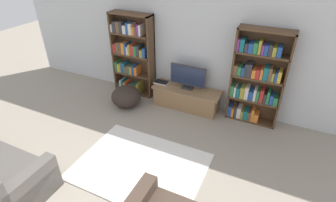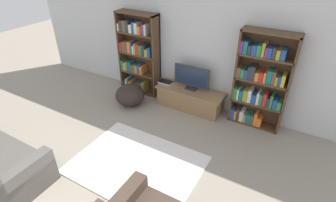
{
  "view_description": "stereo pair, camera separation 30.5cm",
  "coord_description": "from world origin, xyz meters",
  "px_view_note": "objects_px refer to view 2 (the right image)",
  "views": [
    {
      "loc": [
        1.68,
        -0.65,
        3.12
      ],
      "look_at": [
        -0.01,
        2.93,
        0.7
      ],
      "focal_mm": 28.0,
      "sensor_mm": 36.0,
      "label": 1
    },
    {
      "loc": [
        1.95,
        -0.51,
        3.12
      ],
      "look_at": [
        -0.01,
        2.93,
        0.7
      ],
      "focal_mm": 28.0,
      "sensor_mm": 36.0,
      "label": 2
    }
  ],
  "objects_px": {
    "bookshelf_left": "(138,54)",
    "beanbag_ottoman": "(130,95)",
    "television": "(192,77)",
    "laptop": "(166,82)",
    "bookshelf_right": "(260,83)",
    "tv_stand": "(190,99)"
  },
  "relations": [
    {
      "from": "television",
      "to": "laptop",
      "type": "bearing_deg",
      "value": -179.31
    },
    {
      "from": "bookshelf_right",
      "to": "laptop",
      "type": "bearing_deg",
      "value": -177.04
    },
    {
      "from": "laptop",
      "to": "beanbag_ottoman",
      "type": "relative_size",
      "value": 0.5
    },
    {
      "from": "bookshelf_left",
      "to": "beanbag_ottoman",
      "type": "distance_m",
      "value": 0.98
    },
    {
      "from": "bookshelf_right",
      "to": "beanbag_ottoman",
      "type": "relative_size",
      "value": 2.94
    },
    {
      "from": "bookshelf_right",
      "to": "beanbag_ottoman",
      "type": "height_order",
      "value": "bookshelf_right"
    },
    {
      "from": "television",
      "to": "laptop",
      "type": "relative_size",
      "value": 2.48
    },
    {
      "from": "bookshelf_right",
      "to": "laptop",
      "type": "xyz_separation_m",
      "value": [
        -1.95,
        -0.1,
        -0.44
      ]
    },
    {
      "from": "television",
      "to": "laptop",
      "type": "xyz_separation_m",
      "value": [
        -0.61,
        -0.01,
        -0.26
      ]
    },
    {
      "from": "bookshelf_right",
      "to": "television",
      "type": "distance_m",
      "value": 1.35
    },
    {
      "from": "bookshelf_left",
      "to": "tv_stand",
      "type": "relative_size",
      "value": 1.28
    },
    {
      "from": "tv_stand",
      "to": "beanbag_ottoman",
      "type": "relative_size",
      "value": 2.3
    },
    {
      "from": "laptop",
      "to": "television",
      "type": "bearing_deg",
      "value": 0.69
    },
    {
      "from": "bookshelf_right",
      "to": "tv_stand",
      "type": "xyz_separation_m",
      "value": [
        -1.33,
        -0.13,
        -0.67
      ]
    },
    {
      "from": "bookshelf_right",
      "to": "laptop",
      "type": "relative_size",
      "value": 5.93
    },
    {
      "from": "bookshelf_left",
      "to": "bookshelf_right",
      "type": "bearing_deg",
      "value": -0.03
    },
    {
      "from": "bookshelf_right",
      "to": "tv_stand",
      "type": "height_order",
      "value": "bookshelf_right"
    },
    {
      "from": "bookshelf_left",
      "to": "beanbag_ottoman",
      "type": "height_order",
      "value": "bookshelf_left"
    },
    {
      "from": "television",
      "to": "laptop",
      "type": "distance_m",
      "value": 0.67
    },
    {
      "from": "bookshelf_left",
      "to": "tv_stand",
      "type": "distance_m",
      "value": 1.58
    },
    {
      "from": "tv_stand",
      "to": "bookshelf_left",
      "type": "bearing_deg",
      "value": 174.68
    },
    {
      "from": "beanbag_ottoman",
      "to": "bookshelf_left",
      "type": "bearing_deg",
      "value": 107.16
    }
  ]
}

